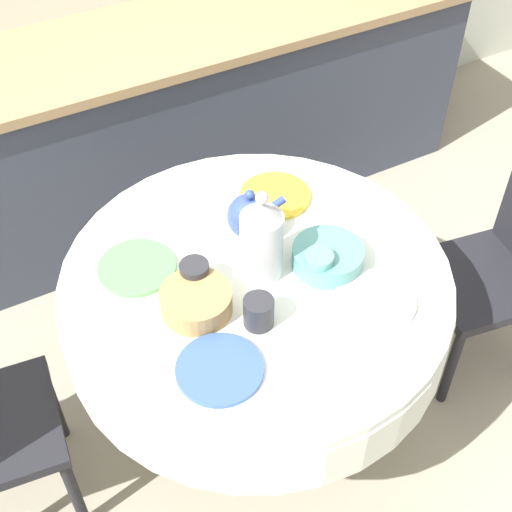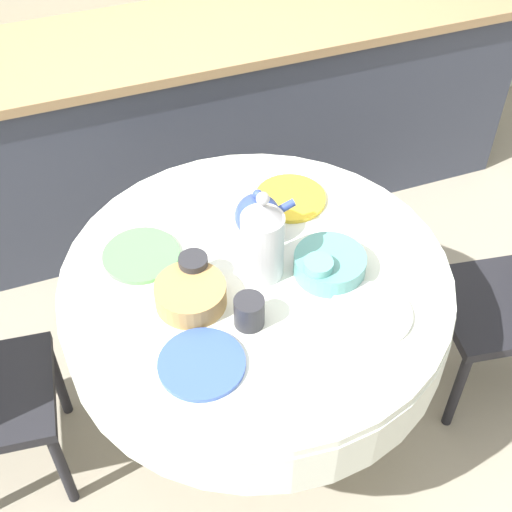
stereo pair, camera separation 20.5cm
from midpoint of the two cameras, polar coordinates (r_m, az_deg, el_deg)
name	(u,v)px [view 2 (the right image)]	position (r m, az deg, el deg)	size (l,w,h in m)	color
ground_plane	(256,412)	(2.71, 2.22, -12.51)	(12.00, 12.00, 0.00)	#9E937F
kitchen_counter	(159,129)	(3.20, -5.94, 10.01)	(3.24, 0.64, 0.88)	#383D4C
dining_table	(256,303)	(2.20, 2.66, -3.93)	(1.18, 1.18, 0.75)	olive
plate_near_left	(202,364)	(1.89, -1.27, -8.80)	(0.23, 0.23, 0.01)	#3856AD
cup_near_left	(249,312)	(1.95, 2.46, -4.64)	(0.09, 0.09, 0.09)	#28282D
plate_near_right	(370,313)	(2.04, 12.01, -4.68)	(0.23, 0.23, 0.01)	white
cup_near_right	(318,273)	(2.06, 7.80, -1.49)	(0.09, 0.09, 0.09)	#5BA39E
plate_far_left	(141,255)	(2.16, -6.53, -0.07)	(0.23, 0.23, 0.01)	#5BA85B
cup_far_left	(194,269)	(2.06, -2.17, -1.22)	(0.09, 0.09, 0.09)	#28282D
plate_far_right	(290,198)	(2.35, 5.26, 4.52)	(0.23, 0.23, 0.01)	yellow
cup_far_right	(256,222)	(2.20, 2.67, 2.63)	(0.09, 0.09, 0.09)	white
coffee_carafe	(262,240)	(2.02, 3.42, 1.15)	(0.13, 0.13, 0.31)	#B2B2B7
teapot	(258,216)	(2.17, 2.87, 3.07)	(0.20, 0.14, 0.18)	#33478E
bread_basket	(191,294)	(2.01, -2.36, -3.25)	(0.20, 0.20, 0.07)	#AD844C
fruit_bowl	(330,264)	(2.11, 8.68, -0.81)	(0.21, 0.21, 0.07)	#569993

